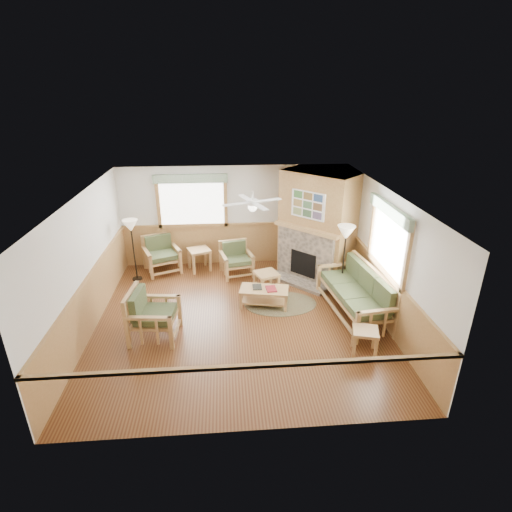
{
  "coord_description": "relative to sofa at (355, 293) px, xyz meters",
  "views": [
    {
      "loc": [
        -0.24,
        -7.29,
        4.61
      ],
      "look_at": [
        0.4,
        0.7,
        1.15
      ],
      "focal_mm": 28.0,
      "sensor_mm": 36.0,
      "label": 1
    }
  ],
  "objects": [
    {
      "name": "end_table_chairs",
      "position": [
        -3.43,
        2.51,
        -0.21
      ],
      "size": [
        0.68,
        0.67,
        0.6
      ],
      "primitive_type": null,
      "rotation": [
        0.0,
        0.0,
        0.36
      ],
      "color": "tan",
      "rests_on": "floor"
    },
    {
      "name": "floor",
      "position": [
        -2.47,
        -0.04,
        -0.51
      ],
      "size": [
        6.0,
        6.0,
        0.01
      ],
      "primitive_type": "cube",
      "color": "#5A3219",
      "rests_on": "ground"
    },
    {
      "name": "armchair_left",
      "position": [
        -4.15,
        -0.53,
        -0.01
      ],
      "size": [
        0.98,
        0.98,
        1.0
      ],
      "primitive_type": null,
      "rotation": [
        0.0,
        0.0,
        1.47
      ],
      "color": "tan",
      "rests_on": "floor"
    },
    {
      "name": "floor_lamp_right",
      "position": [
        -0.04,
        0.83,
        0.36
      ],
      "size": [
        0.47,
        0.47,
        1.74
      ],
      "primitive_type": null,
      "rotation": [
        0.0,
        0.0,
        -0.2
      ],
      "color": "black",
      "rests_on": "floor"
    },
    {
      "name": "wall_front",
      "position": [
        -2.47,
        -3.04,
        0.84
      ],
      "size": [
        6.0,
        0.02,
        2.7
      ],
      "primitive_type": "cube",
      "color": "silver",
      "rests_on": "floor"
    },
    {
      "name": "floor_lamp_left",
      "position": [
        -5.02,
        2.07,
        0.29
      ],
      "size": [
        0.47,
        0.47,
        1.6
      ],
      "primitive_type": null,
      "rotation": [
        0.0,
        0.0,
        0.33
      ],
      "color": "black",
      "rests_on": "floor"
    },
    {
      "name": "end_table_sofa",
      "position": [
        -0.22,
        -1.39,
        -0.25
      ],
      "size": [
        0.55,
        0.54,
        0.51
      ],
      "primitive_type": null,
      "rotation": [
        0.0,
        0.0,
        -0.26
      ],
      "color": "tan",
      "rests_on": "floor"
    },
    {
      "name": "book_dark",
      "position": [
        -2.05,
        0.55,
        -0.06
      ],
      "size": [
        0.2,
        0.27,
        0.03
      ],
      "primitive_type": "cube",
      "rotation": [
        0.0,
        0.0,
        -0.01
      ],
      "color": "black",
      "rests_on": "coffee_table"
    },
    {
      "name": "armchair_back_left",
      "position": [
        -4.41,
        2.51,
        -0.04
      ],
      "size": [
        1.1,
        1.1,
        0.94
      ],
      "primitive_type": null,
      "rotation": [
        0.0,
        0.0,
        0.39
      ],
      "color": "tan",
      "rests_on": "floor"
    },
    {
      "name": "braided_rug",
      "position": [
        -1.52,
        0.52,
        -0.5
      ],
      "size": [
        1.94,
        1.94,
        0.01
      ],
      "primitive_type": "cylinder",
      "rotation": [
        0.0,
        0.0,
        -0.19
      ],
      "color": "brown",
      "rests_on": "floor"
    },
    {
      "name": "ceiling_fan",
      "position": [
        -2.17,
        0.26,
        2.15
      ],
      "size": [
        1.59,
        1.59,
        0.36
      ],
      "primitive_type": null,
      "rotation": [
        0.0,
        0.0,
        0.35
      ],
      "color": "white",
      "rests_on": "ceiling"
    },
    {
      "name": "footstool",
      "position": [
        -1.76,
        1.28,
        -0.29
      ],
      "size": [
        0.65,
        0.65,
        0.44
      ],
      "primitive_type": null,
      "rotation": [
        0.0,
        0.0,
        0.34
      ],
      "color": "tan",
      "rests_on": "floor"
    },
    {
      "name": "window_right",
      "position": [
        0.49,
        -0.24,
        2.02
      ],
      "size": [
        0.16,
        1.9,
        1.5
      ],
      "primitive_type": null,
      "color": "white",
      "rests_on": "wall_right"
    },
    {
      "name": "wall_back",
      "position": [
        -2.47,
        2.96,
        0.84
      ],
      "size": [
        6.0,
        0.02,
        2.7
      ],
      "primitive_type": "cube",
      "color": "silver",
      "rests_on": "floor"
    },
    {
      "name": "coffee_table",
      "position": [
        -1.9,
        0.48,
        -0.29
      ],
      "size": [
        1.15,
        0.73,
        0.43
      ],
      "primitive_type": null,
      "rotation": [
        0.0,
        0.0,
        -0.2
      ],
      "color": "tan",
      "rests_on": "floor"
    },
    {
      "name": "sofa",
      "position": [
        0.0,
        0.0,
        0.0
      ],
      "size": [
        2.3,
        1.17,
        1.02
      ],
      "primitive_type": null,
      "rotation": [
        0.0,
        0.0,
        -1.45
      ],
      "color": "tan",
      "rests_on": "floor"
    },
    {
      "name": "wall_left",
      "position": [
        -5.47,
        -0.04,
        0.84
      ],
      "size": [
        0.02,
        6.0,
        2.7
      ],
      "primitive_type": "cube",
      "color": "silver",
      "rests_on": "floor"
    },
    {
      "name": "fireplace",
      "position": [
        -0.42,
        2.01,
        0.84
      ],
      "size": [
        3.11,
        3.11,
        2.7
      ],
      "primitive_type": null,
      "rotation": [
        0.0,
        0.0,
        -0.79
      ],
      "color": "#A37642",
      "rests_on": "floor"
    },
    {
      "name": "wall_right",
      "position": [
        0.53,
        -0.04,
        0.84
      ],
      "size": [
        0.02,
        6.0,
        2.7
      ],
      "primitive_type": "cube",
      "color": "silver",
      "rests_on": "floor"
    },
    {
      "name": "ceiling",
      "position": [
        -2.47,
        -0.04,
        2.19
      ],
      "size": [
        6.0,
        6.0,
        0.01
      ],
      "primitive_type": "cube",
      "color": "white",
      "rests_on": "floor"
    },
    {
      "name": "wainscot",
      "position": [
        -2.47,
        -0.04,
        0.04
      ],
      "size": [
        6.0,
        6.0,
        1.1
      ],
      "primitive_type": null,
      "color": "#A37642",
      "rests_on": "floor"
    },
    {
      "name": "book_red",
      "position": [
        -1.75,
        0.43,
        -0.05
      ],
      "size": [
        0.24,
        0.32,
        0.03
      ],
      "primitive_type": "cube",
      "rotation": [
        0.0,
        0.0,
        0.08
      ],
      "color": "maroon",
      "rests_on": "coffee_table"
    },
    {
      "name": "armchair_back_right",
      "position": [
        -2.45,
        2.15,
        -0.08
      ],
      "size": [
        0.91,
        0.91,
        0.85
      ],
      "primitive_type": null,
      "rotation": [
        0.0,
        0.0,
        0.23
      ],
      "color": "tan",
      "rests_on": "floor"
    },
    {
      "name": "window_back",
      "position": [
        -3.57,
        2.92,
        2.02
      ],
      "size": [
        1.9,
        0.16,
        1.5
      ],
      "primitive_type": null,
      "color": "white",
      "rests_on": "wall_back"
    }
  ]
}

